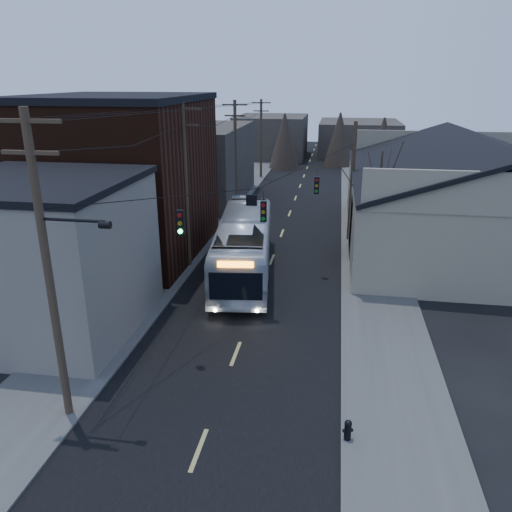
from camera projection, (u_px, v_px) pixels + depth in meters
The scene contains 15 objects.
ground at pixel (180, 499), 14.13m from camera, with size 160.00×160.00×0.00m, color black.
road_surface at pixel (287, 219), 42.01m from camera, with size 9.00×110.00×0.02m, color black.
sidewalk_left at pixel (212, 216), 42.97m from camera, with size 4.00×110.00×0.12m, color #474744.
sidewalk_right at pixel (366, 222), 41.01m from camera, with size 4.00×110.00×0.12m, color #474744.
building_clapboard at pixel (45, 259), 22.67m from camera, with size 8.00×8.00×7.00m, color slate.
building_brick at pixel (121, 180), 32.54m from camera, with size 10.00×12.00×10.00m, color black.
building_left_far at pixel (196, 164), 47.84m from camera, with size 9.00×14.00×7.00m, color #36302B.
warehouse at pixel (468, 209), 34.50m from camera, with size 16.16×20.60×7.73m.
building_far_left at pixel (271, 137), 74.43m from camera, with size 10.00×12.00×6.00m, color #36302B.
building_far_right at pixel (359, 138), 77.29m from camera, with size 12.00×14.00×5.00m, color #36302B.
bare_tree at pixel (378, 211), 30.53m from camera, with size 0.40×0.40×7.20m, color black.
utility_lines at pixel (237, 172), 35.37m from camera, with size 11.24×45.28×10.50m.
bus at pixel (244, 246), 29.83m from camera, with size 2.99×12.77×3.56m, color silver.
parked_car at pixel (240, 205), 43.55m from camera, with size 1.61×4.62×1.52m, color #A8AAB0.
fire_hydrant at pixel (348, 429), 16.19m from camera, with size 0.35×0.25×0.73m.
Camera 1 is at (3.89, -10.49, 11.26)m, focal length 35.00 mm.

